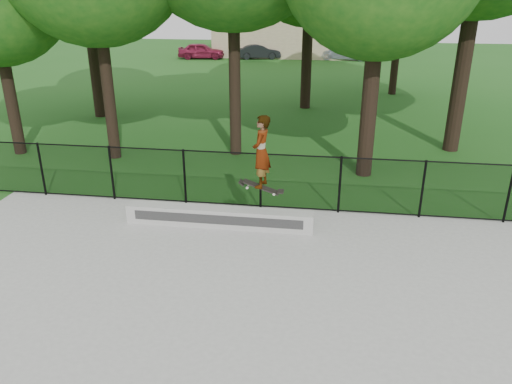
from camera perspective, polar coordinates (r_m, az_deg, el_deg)
ground at (r=8.12m, az=-5.50°, el=-19.32°), size 100.00×100.00×0.00m
concrete_slab at (r=8.10m, az=-5.51°, el=-19.16°), size 14.00×12.00×0.06m
grind_ledge at (r=11.98m, az=-4.24°, el=-2.87°), size 4.50×0.40×0.46m
car_a at (r=41.90m, az=-6.28°, el=15.75°), size 3.80×1.88×1.25m
car_b at (r=41.57m, az=0.34°, el=15.74°), size 3.32×1.91×1.14m
car_c at (r=41.77m, az=10.06°, el=15.55°), size 4.27×2.33×1.28m
skater_airborne at (r=10.89m, az=0.61°, el=4.46°), size 0.81×0.64×1.83m
chainlink_fence at (r=12.72m, az=0.53°, el=1.30°), size 16.06×0.06×1.50m
distant_building at (r=44.12m, az=3.79°, el=18.17°), size 12.40×6.40×4.30m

